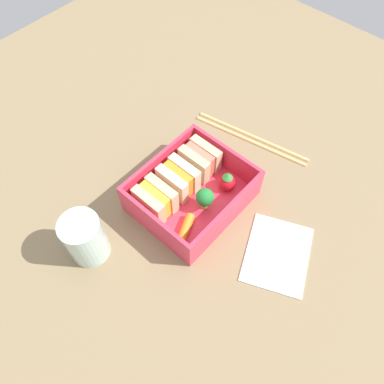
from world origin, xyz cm
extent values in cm
cube|color=#846E4E|center=(0.00, 0.00, -1.00)|extent=(120.00, 120.00, 2.00)
cube|color=#E7334D|center=(0.00, 0.00, 0.60)|extent=(17.26, 14.69, 1.20)
cube|color=#E7334D|center=(0.00, 7.04, 3.66)|extent=(17.26, 0.60, 4.92)
cube|color=#E7334D|center=(0.00, -7.04, 3.66)|extent=(17.26, 0.60, 4.92)
cube|color=#E7334D|center=(-8.33, 0.00, 3.66)|extent=(0.60, 13.49, 4.92)
cube|color=#E7334D|center=(8.33, 0.00, 3.66)|extent=(0.60, 13.49, 4.92)
cube|color=#E1B887|center=(-6.61, 2.90, 3.55)|extent=(1.45, 5.80, 4.69)
cube|color=yellow|center=(-5.15, 2.90, 3.55)|extent=(1.45, 5.33, 4.32)
cube|color=#E1B887|center=(-3.70, 2.90, 3.55)|extent=(1.45, 5.80, 4.69)
cube|color=beige|center=(-1.45, 2.90, 3.55)|extent=(1.45, 5.80, 4.69)
cube|color=orange|center=(0.00, 2.90, 3.55)|extent=(1.45, 5.33, 4.32)
cube|color=beige|center=(1.45, 2.90, 3.55)|extent=(1.45, 5.80, 4.69)
cube|color=#D3B284|center=(3.70, 2.90, 3.55)|extent=(1.45, 5.80, 4.69)
cube|color=#D87259|center=(5.15, 2.90, 3.55)|extent=(1.45, 5.33, 4.32)
cube|color=#D3B284|center=(6.61, 2.90, 3.55)|extent=(1.45, 5.80, 4.69)
cylinder|color=orange|center=(-5.45, -3.42, 1.92)|extent=(5.55, 3.42, 1.45)
cylinder|color=#96D15C|center=(0.04, -2.64, 2.09)|extent=(1.11, 1.11, 1.77)
sphere|color=#227B32|center=(0.04, -2.64, 3.97)|extent=(2.86, 2.86, 2.86)
sphere|color=red|center=(5.17, -2.92, 2.58)|extent=(2.77, 2.77, 2.77)
cone|color=#328635|center=(5.17, -2.92, 4.27)|extent=(1.66, 1.66, 0.60)
cylinder|color=tan|center=(16.44, 0.66, 0.35)|extent=(4.87, 21.62, 0.70)
cylinder|color=tan|center=(17.64, 0.89, 0.35)|extent=(4.87, 21.62, 0.70)
cylinder|color=silver|center=(-16.64, 5.51, 4.16)|extent=(5.78, 5.78, 8.33)
cube|color=white|center=(1.56, -15.84, 0.20)|extent=(14.34, 13.11, 0.40)
camera|label=1|loc=(-23.44, -20.98, 52.65)|focal=35.00mm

